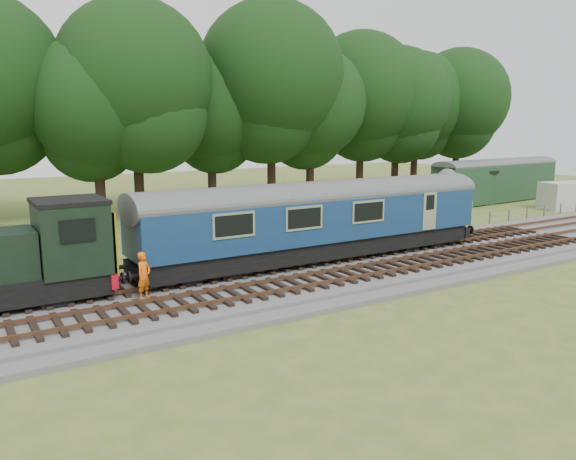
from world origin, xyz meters
TOP-DOWN VIEW (x-y plane):
  - ground at (0.00, 0.00)m, footprint 120.00×120.00m
  - ballast at (0.00, 0.00)m, footprint 70.00×7.00m
  - track_north at (0.00, 1.40)m, footprint 67.20×2.40m
  - track_south at (0.00, -1.60)m, footprint 67.20×2.40m
  - fence at (0.00, 4.50)m, footprint 64.00×0.12m
  - tree_line at (0.00, 22.00)m, footprint 70.00×8.00m
  - dmu_railcar at (1.80, 1.40)m, footprint 18.05×2.86m
  - worker at (-7.25, -0.23)m, footprint 0.78×0.73m
  - parked_coach at (28.81, 12.59)m, footprint 14.85×3.52m
  - shed at (25.58, 13.05)m, footprint 4.14×4.14m
  - caravan at (30.09, 6.48)m, footprint 4.91×3.20m

SIDE VIEW (x-z plane):
  - ground at x=0.00m, z-range 0.00..0.00m
  - fence at x=0.00m, z-range -0.50..0.50m
  - tree_line at x=0.00m, z-range -9.00..9.00m
  - ballast at x=0.00m, z-range 0.00..0.35m
  - track_north at x=0.00m, z-range 0.31..0.52m
  - track_south at x=0.00m, z-range 0.31..0.52m
  - caravan at x=30.09m, z-range 0.00..2.21m
  - worker at x=-7.25m, z-range 0.35..2.15m
  - shed at x=25.58m, z-range 0.02..2.96m
  - parked_coach at x=28.81m, z-range 0.23..3.99m
  - dmu_railcar at x=1.80m, z-range 0.67..4.54m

